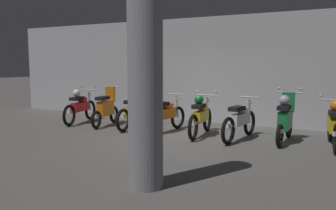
{
  "coord_description": "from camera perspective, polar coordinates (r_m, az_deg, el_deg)",
  "views": [
    {
      "loc": [
        3.68,
        -7.5,
        1.83
      ],
      "look_at": [
        -0.44,
        0.73,
        0.75
      ],
      "focal_mm": 36.32,
      "sensor_mm": 36.0,
      "label": 1
    }
  ],
  "objects": [
    {
      "name": "motorbike_slot_4",
      "position": [
        8.91,
        5.54,
        -1.74
      ],
      "size": [
        0.59,
        1.95,
        1.15
      ],
      "color": "black",
      "rests_on": "ground"
    },
    {
      "name": "back_wall",
      "position": [
        11.04,
        7.17,
        5.82
      ],
      "size": [
        16.0,
        0.3,
        3.34
      ],
      "primitive_type": "cube",
      "color": "#ADADB2",
      "rests_on": "ground"
    },
    {
      "name": "motorbike_slot_7",
      "position": [
        8.41,
        26.05,
        -2.9
      ],
      "size": [
        0.59,
        1.95,
        1.15
      ],
      "color": "black",
      "rests_on": "ground"
    },
    {
      "name": "motorbike_slot_2",
      "position": [
        9.94,
        -5.48,
        -0.86
      ],
      "size": [
        0.59,
        1.95,
        1.15
      ],
      "color": "black",
      "rests_on": "ground"
    },
    {
      "name": "motorbike_slot_6",
      "position": [
        8.54,
        19.09,
        -2.17
      ],
      "size": [
        0.59,
        1.68,
        1.29
      ],
      "color": "black",
      "rests_on": "ground"
    },
    {
      "name": "motorbike_slot_0",
      "position": [
        11.19,
        -14.5,
        -0.19
      ],
      "size": [
        0.62,
        1.93,
        1.15
      ],
      "color": "black",
      "rests_on": "ground"
    },
    {
      "name": "support_pillar",
      "position": [
        4.98,
        -3.84,
        4.81
      ],
      "size": [
        0.52,
        0.52,
        3.34
      ],
      "primitive_type": "cylinder",
      "color": "gray",
      "rests_on": "ground"
    },
    {
      "name": "motorbike_slot_1",
      "position": [
        10.52,
        -10.36,
        -0.54
      ],
      "size": [
        0.56,
        1.67,
        1.18
      ],
      "color": "black",
      "rests_on": "ground"
    },
    {
      "name": "ground_plane",
      "position": [
        8.55,
        0.47,
        -5.66
      ],
      "size": [
        80.0,
        80.0,
        0.0
      ],
      "primitive_type": "plane",
      "color": "#565451"
    },
    {
      "name": "motorbike_slot_5",
      "position": [
        8.57,
        12.0,
        -2.45
      ],
      "size": [
        0.56,
        1.94,
        1.03
      ],
      "color": "black",
      "rests_on": "ground"
    },
    {
      "name": "motorbike_slot_3",
      "position": [
        9.3,
        -0.49,
        -1.58
      ],
      "size": [
        0.56,
        1.94,
        1.03
      ],
      "color": "black",
      "rests_on": "ground"
    }
  ]
}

